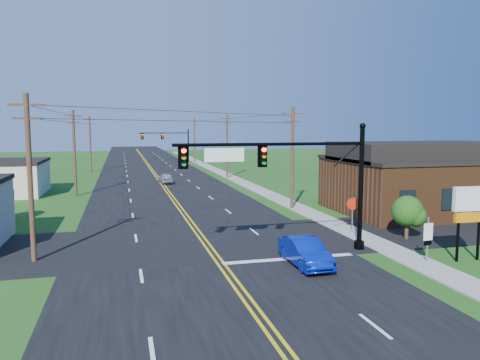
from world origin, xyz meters
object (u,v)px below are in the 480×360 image
object	(u,v)px
signal_mast_main	(289,172)
blue_car	(305,252)
stop_sign	(353,207)
route_sign	(428,236)
signal_mast_far	(167,140)

from	to	relation	value
signal_mast_main	blue_car	size ratio (longest dim) A/B	2.57
signal_mast_main	stop_sign	distance (m)	7.86
stop_sign	signal_mast_main	bearing A→B (deg)	-128.49
signal_mast_main	stop_sign	size ratio (longest dim) A/B	4.54
route_sign	stop_sign	distance (m)	7.36
signal_mast_main	blue_car	bearing A→B (deg)	-88.59
blue_car	route_sign	size ratio (longest dim) A/B	1.77
blue_car	signal_mast_far	bearing A→B (deg)	89.75
blue_car	signal_mast_main	bearing A→B (deg)	91.20
signal_mast_main	blue_car	world-z (taller)	signal_mast_main
signal_mast_main	signal_mast_far	xyz separation A→B (m)	(0.10, 72.00, -0.20)
blue_car	stop_sign	xyz separation A→B (m)	(6.04, 6.31, 1.07)
signal_mast_far	blue_car	world-z (taller)	signal_mast_far
signal_mast_main	route_sign	xyz separation A→B (m)	(6.66, -3.35, -3.30)
blue_car	stop_sign	world-z (taller)	stop_sign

